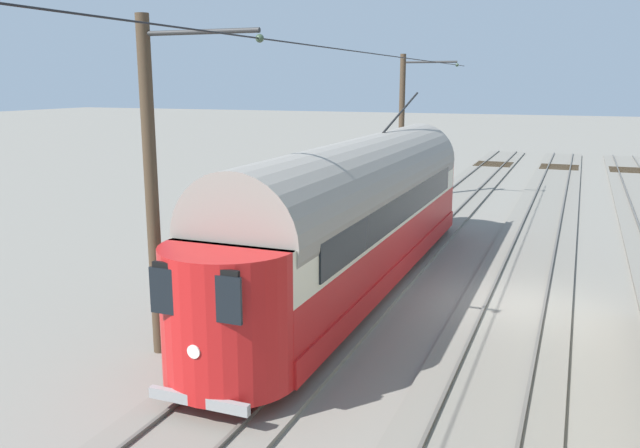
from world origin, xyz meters
The scene contains 6 objects.
ground_plane centered at (0.00, 0.00, 0.00)m, with size 220.00×220.00×0.00m, color gray.
track_adjacent_siding centered at (0.00, -0.31, 0.05)m, with size 2.80×80.00×0.18m.
track_third_siding centered at (4.43, -0.31, 0.05)m, with size 2.80×80.00×0.18m.
vintage_streetcar centered at (4.43, -0.12, 2.26)m, with size 2.65×17.44×5.31m.
catenary_pole_foreground centered at (6.97, -14.51, 3.75)m, with size 2.83×0.28×7.18m.
catenary_pole_mid_near centered at (6.97, 5.95, 3.75)m, with size 2.83×0.28×7.18m.
Camera 1 is at (-1.28, 17.26, 5.83)m, focal length 36.75 mm.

